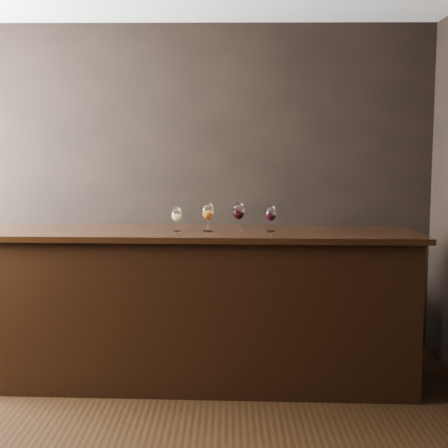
{
  "coord_description": "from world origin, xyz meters",
  "views": [
    {
      "loc": [
        0.76,
        -3.13,
        1.71
      ],
      "look_at": [
        0.72,
        1.38,
        1.2
      ],
      "focal_mm": 50.0,
      "sensor_mm": 36.0,
      "label": 1
    }
  ],
  "objects_px": {
    "glass_red_b": "(271,214)",
    "glass_amber": "(208,212)",
    "back_bar_shelf": "(179,308)",
    "glass_white": "(176,215)",
    "bar_counter": "(195,310)",
    "glass_red_a": "(239,212)"
  },
  "relations": [
    {
      "from": "glass_red_b",
      "to": "glass_amber",
      "type": "bearing_deg",
      "value": 178.3
    },
    {
      "from": "back_bar_shelf",
      "to": "glass_amber",
      "type": "bearing_deg",
      "value": -68.08
    },
    {
      "from": "glass_white",
      "to": "glass_red_b",
      "type": "height_order",
      "value": "glass_red_b"
    },
    {
      "from": "bar_counter",
      "to": "glass_white",
      "type": "bearing_deg",
      "value": -168.0
    },
    {
      "from": "bar_counter",
      "to": "glass_red_b",
      "type": "bearing_deg",
      "value": -0.41
    },
    {
      "from": "back_bar_shelf",
      "to": "glass_red_a",
      "type": "distance_m",
      "value": 1.19
    },
    {
      "from": "back_bar_shelf",
      "to": "glass_red_b",
      "type": "height_order",
      "value": "glass_red_b"
    },
    {
      "from": "bar_counter",
      "to": "back_bar_shelf",
      "type": "xyz_separation_m",
      "value": [
        -0.17,
        0.65,
        -0.15
      ]
    },
    {
      "from": "back_bar_shelf",
      "to": "glass_red_b",
      "type": "xyz_separation_m",
      "value": [
        0.72,
        -0.68,
        0.87
      ]
    },
    {
      "from": "back_bar_shelf",
      "to": "glass_red_a",
      "type": "relative_size",
      "value": 10.91
    },
    {
      "from": "glass_white",
      "to": "glass_amber",
      "type": "height_order",
      "value": "glass_amber"
    },
    {
      "from": "bar_counter",
      "to": "glass_red_b",
      "type": "relative_size",
      "value": 17.02
    },
    {
      "from": "bar_counter",
      "to": "glass_red_a",
      "type": "xyz_separation_m",
      "value": [
        0.32,
        0.02,
        0.73
      ]
    },
    {
      "from": "bar_counter",
      "to": "glass_white",
      "type": "xyz_separation_m",
      "value": [
        -0.13,
        -0.02,
        0.71
      ]
    },
    {
      "from": "glass_white",
      "to": "glass_amber",
      "type": "xyz_separation_m",
      "value": [
        0.23,
        0.01,
        0.02
      ]
    },
    {
      "from": "glass_red_b",
      "to": "back_bar_shelf",
      "type": "bearing_deg",
      "value": 136.77
    },
    {
      "from": "glass_amber",
      "to": "glass_red_b",
      "type": "relative_size",
      "value": 1.1
    },
    {
      "from": "glass_red_b",
      "to": "bar_counter",
      "type": "bearing_deg",
      "value": 177.17
    },
    {
      "from": "bar_counter",
      "to": "glass_red_a",
      "type": "distance_m",
      "value": 0.8
    },
    {
      "from": "glass_red_a",
      "to": "glass_red_b",
      "type": "relative_size",
      "value": 1.1
    },
    {
      "from": "back_bar_shelf",
      "to": "glass_amber",
      "type": "distance_m",
      "value": 1.14
    },
    {
      "from": "bar_counter",
      "to": "glass_red_b",
      "type": "height_order",
      "value": "glass_red_b"
    }
  ]
}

